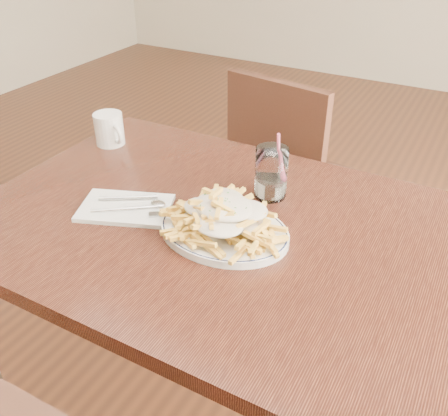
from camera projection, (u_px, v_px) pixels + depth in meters
The scene contains 8 objects.
table at pixel (227, 251), 1.19m from camera, with size 1.20×0.80×0.75m.
chair_far at pixel (287, 170), 1.91m from camera, with size 0.46×0.46×0.86m.
fries_plate at pixel (224, 231), 1.11m from camera, with size 0.31×0.27×0.02m.
loaded_fries at pixel (224, 212), 1.08m from camera, with size 0.28×0.23×0.08m.
napkin at pixel (126, 208), 1.19m from camera, with size 0.21×0.14×0.01m, color silver.
cutlery at pixel (127, 204), 1.19m from camera, with size 0.18×0.17×0.01m.
water_glass at pixel (271, 176), 1.22m from camera, with size 0.08×0.08×0.18m.
coffee_mug at pixel (110, 129), 1.48m from camera, with size 0.12×0.09×0.10m.
Camera 1 is at (0.45, -0.83, 1.40)m, focal length 40.00 mm.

